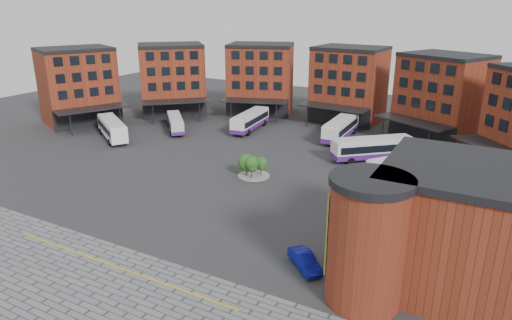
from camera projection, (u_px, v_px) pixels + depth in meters
The scene contains 13 objects.
ground at pixel (190, 205), 53.93m from camera, with size 160.00×160.00×0.00m, color #28282B.
paving_zone at pixel (39, 317), 34.77m from camera, with size 50.00×22.00×0.02m, color slate.
yellow_line at pixel (116, 266), 41.40m from camera, with size 26.00×0.15×0.02m, color gold.
main_building at pixel (290, 89), 85.42m from camera, with size 94.14×42.48×14.60m.
east_building at pixel (454, 231), 36.67m from camera, with size 17.40×15.40×10.60m.
tree_island at pixel (251, 164), 62.03m from camera, with size 4.40×4.40×3.24m.
bus_a at pixel (112, 128), 79.45m from camera, with size 11.60×8.94×3.42m.
bus_b at pixel (175, 123), 84.43m from camera, with size 8.61×8.99×2.85m.
bus_c at pixel (250, 120), 85.11m from camera, with size 3.86×12.15×3.36m.
bus_d at pixel (341, 128), 79.60m from camera, with size 3.46×12.70×3.56m.
bus_e at pixel (373, 148), 68.64m from camera, with size 11.30×10.40×3.52m.
bus_f at pixel (403, 166), 61.81m from camera, with size 8.39×10.33×3.07m.
blue_car at pixel (305, 261), 41.03m from camera, with size 1.56×4.48×1.48m, color #0B1293.
Camera 1 is at (30.39, -39.43, 22.78)m, focal length 32.00 mm.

